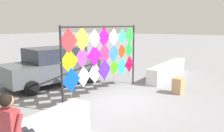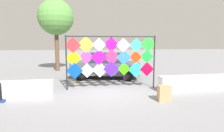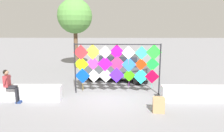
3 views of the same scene
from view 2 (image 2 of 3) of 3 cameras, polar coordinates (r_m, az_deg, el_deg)
The scene contains 6 objects.
ground at distance 8.55m, azimuth -1.18°, elevation -8.30°, with size 120.00×120.00×0.00m, color gray.
plaza_ledge_right at distance 9.94m, azimuth 26.39°, elevation -4.70°, with size 4.36×0.53×0.73m, color silver.
kite_display_rack at distance 9.02m, azimuth -0.32°, elevation 3.12°, with size 4.56×0.27×2.66m.
parked_car at distance 11.97m, azimuth -1.81°, elevation 0.27°, with size 4.65×2.86×1.68m.
cardboard_box_small at distance 7.53m, azimuth 16.06°, elevation -8.26°, with size 0.47×0.37×0.63m, color tan.
tree_palm_like at distance 15.94m, azimuth -17.76°, elevation 14.49°, with size 2.88×2.88×5.84m.
Camera 2 is at (-1.24, -8.16, 2.26)m, focal length 29.11 mm.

